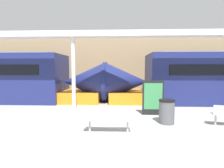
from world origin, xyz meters
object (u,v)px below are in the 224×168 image
at_px(trash_bin, 167,112).
at_px(support_column_near, 74,74).
at_px(bench_near, 108,118).
at_px(poster_board, 153,98).

xyz_separation_m(trash_bin, support_column_near, (-4.22, 2.06, 1.40)).
bearing_deg(bench_near, trash_bin, 26.77).
distance_m(bench_near, support_column_near, 4.01).
distance_m(bench_near, poster_board, 3.10).
xyz_separation_m(poster_board, support_column_near, (-3.93, 0.78, 1.06)).
xyz_separation_m(bench_near, support_column_near, (-2.00, 3.19, 1.37)).
height_order(bench_near, trash_bin, trash_bin).
bearing_deg(trash_bin, bench_near, -153.06).
xyz_separation_m(bench_near, trash_bin, (2.22, 1.13, -0.03)).
bearing_deg(trash_bin, poster_board, 102.96).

